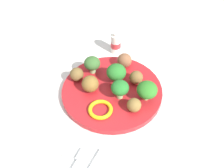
# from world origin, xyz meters

# --- Properties ---
(ground_plane) EXTENTS (4.00, 4.00, 0.00)m
(ground_plane) POSITION_xyz_m (0.00, 0.00, 0.00)
(ground_plane) COLOR silver
(plate) EXTENTS (0.28, 0.28, 0.02)m
(plate) POSITION_xyz_m (0.00, 0.00, 0.01)
(plate) COLOR red
(plate) RESTS_ON ground_plane
(broccoli_floret_mid_left) EXTENTS (0.05, 0.05, 0.05)m
(broccoli_floret_mid_left) POSITION_xyz_m (-0.02, -0.03, 0.05)
(broccoli_floret_mid_left) COLOR #9ECA81
(broccoli_floret_mid_left) RESTS_ON plate
(broccoli_floret_back_left) EXTENTS (0.05, 0.05, 0.06)m
(broccoli_floret_back_left) POSITION_xyz_m (0.03, 0.00, 0.05)
(broccoli_floret_back_left) COLOR #A1C483
(broccoli_floret_back_left) RESTS_ON plate
(broccoli_floret_near_rim) EXTENTS (0.05, 0.05, 0.05)m
(broccoli_floret_near_rim) POSITION_xyz_m (0.04, 0.08, 0.05)
(broccoli_floret_near_rim) COLOR #93BA79
(broccoli_floret_near_rim) RESTS_ON plate
(broccoli_floret_far_rim) EXTENTS (0.05, 0.05, 0.06)m
(broccoli_floret_far_rim) POSITION_xyz_m (0.00, -0.10, 0.05)
(broccoli_floret_far_rim) COLOR #A6C97A
(broccoli_floret_far_rim) RESTS_ON plate
(meatball_back_left) EXTENTS (0.04, 0.04, 0.04)m
(meatball_back_left) POSITION_xyz_m (-0.05, -0.08, 0.03)
(meatball_back_left) COLOR brown
(meatball_back_left) RESTS_ON plate
(meatball_center) EXTENTS (0.04, 0.04, 0.04)m
(meatball_center) POSITION_xyz_m (-0.00, 0.11, 0.04)
(meatball_center) COLOR brown
(meatball_center) RESTS_ON plate
(meatball_front_right) EXTENTS (0.05, 0.05, 0.05)m
(meatball_front_right) POSITION_xyz_m (-0.02, 0.05, 0.04)
(meatball_front_right) COLOR brown
(meatball_front_right) RESTS_ON plate
(meatball_mid_left) EXTENTS (0.04, 0.04, 0.04)m
(meatball_mid_left) POSITION_xyz_m (0.05, -0.05, 0.04)
(meatball_mid_left) COLOR brown
(meatball_mid_left) RESTS_ON plate
(meatball_near_rim) EXTENTS (0.04, 0.04, 0.04)m
(meatball_near_rim) POSITION_xyz_m (0.10, 0.00, 0.04)
(meatball_near_rim) COLOR brown
(meatball_near_rim) RESTS_ON plate
(pepper_ring_center) EXTENTS (0.09, 0.09, 0.01)m
(pepper_ring_center) POSITION_xyz_m (-0.08, 0.00, 0.02)
(pepper_ring_center) COLOR yellow
(pepper_ring_center) RESTS_ON plate
(yogurt_bottle) EXTENTS (0.03, 0.03, 0.08)m
(yogurt_bottle) POSITION_xyz_m (0.18, 0.06, 0.03)
(yogurt_bottle) COLOR white
(yogurt_bottle) RESTS_ON ground_plane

